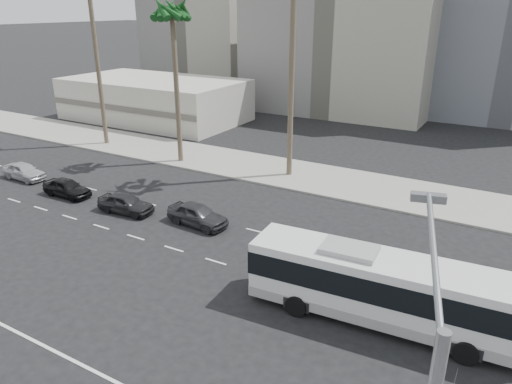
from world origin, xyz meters
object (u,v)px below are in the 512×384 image
Objects in this scene: car_a at (197,215)px; car_d at (24,171)px; city_bus at (381,286)px; car_b at (126,203)px; car_c at (67,188)px; palm_mid at (172,15)px.

car_a is 17.68m from car_d.
city_bus reaches higher than car_d.
city_bus reaches higher than car_b.
car_d is at bearing 81.92° from car_c.
car_a is (-13.16, 4.12, -1.06)m from city_bus.
car_d is at bearing 168.43° from city_bus.
city_bus is 2.97× the size of car_b.
car_d is (-17.68, 0.01, -0.04)m from car_a.
city_bus is at bearing -96.98° from car_d.
car_b is at bearing -91.05° from car_c.
car_d is 0.29× the size of palm_mid.
palm_mid is (2.11, 10.93, 11.99)m from car_c.
car_c is at bearing -96.84° from car_d.
car_a is at bearing -86.39° from car_b.
car_c is 0.28× the size of palm_mid.
car_d is at bearing -129.20° from palm_mid.
car_d is (-12.18, 0.86, -0.00)m from car_b.
car_a reaches higher than car_d.
car_d is (-6.15, 0.81, 0.01)m from car_c.
car_b is at bearing -93.38° from car_d.
car_b is 1.00× the size of car_d.
city_bus is 13.83m from car_a.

